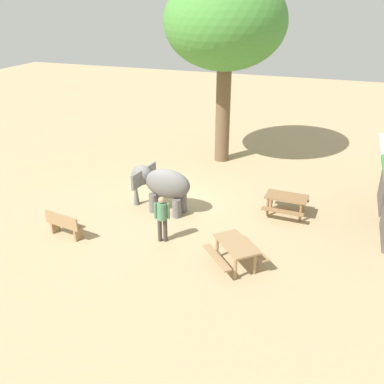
# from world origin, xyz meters

# --- Properties ---
(ground_plane) EXTENTS (60.00, 60.00, 0.00)m
(ground_plane) POSITION_xyz_m (0.00, 0.00, 0.00)
(ground_plane) COLOR tan
(elephant) EXTENTS (1.64, 2.45, 1.69)m
(elephant) POSITION_xyz_m (0.62, 0.06, 1.08)
(elephant) COLOR slate
(elephant) RESTS_ON ground_plane
(person_handler) EXTENTS (0.32, 0.49, 1.62)m
(person_handler) POSITION_xyz_m (2.67, 0.97, 0.95)
(person_handler) COLOR #3F3833
(person_handler) RESTS_ON ground_plane
(shade_tree_main) EXTENTS (5.84, 5.36, 8.45)m
(shade_tree_main) POSITION_xyz_m (-5.39, 0.65, 6.32)
(shade_tree_main) COLOR brown
(shade_tree_main) RESTS_ON ground_plane
(wooden_bench) EXTENTS (0.62, 1.45, 0.88)m
(wooden_bench) POSITION_xyz_m (3.51, -2.25, 0.47)
(wooden_bench) COLOR #9E7A51
(wooden_bench) RESTS_ON ground_plane
(picnic_table_near) EXTENTS (2.11, 2.10, 0.78)m
(picnic_table_near) POSITION_xyz_m (3.22, 3.58, 0.59)
(picnic_table_near) COLOR #9E7A51
(picnic_table_near) RESTS_ON ground_plane
(picnic_table_far) EXTENTS (1.55, 1.56, 0.78)m
(picnic_table_far) POSITION_xyz_m (-0.57, 4.51, 0.59)
(picnic_table_far) COLOR olive
(picnic_table_far) RESTS_ON ground_plane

